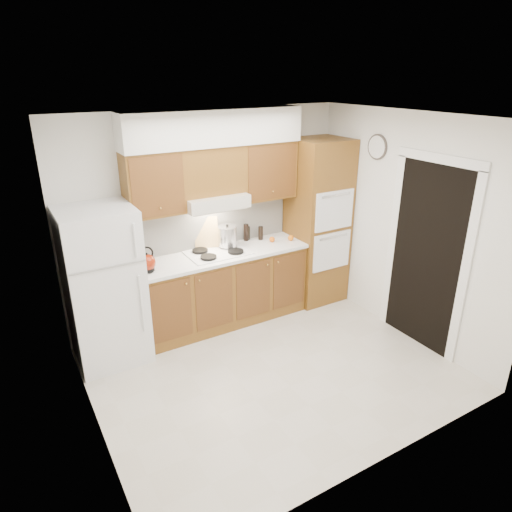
# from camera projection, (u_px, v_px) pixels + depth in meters

# --- Properties ---
(floor) EXTENTS (3.60, 3.60, 0.00)m
(floor) POSITION_uv_depth(u_px,v_px,m) (272.00, 369.00, 4.91)
(floor) COLOR beige
(floor) RESTS_ON ground
(ceiling) EXTENTS (3.60, 3.60, 0.00)m
(ceiling) POSITION_uv_depth(u_px,v_px,m) (276.00, 119.00, 3.93)
(ceiling) COLOR white
(ceiling) RESTS_ON wall_back
(wall_back) EXTENTS (3.60, 0.02, 2.60)m
(wall_back) POSITION_uv_depth(u_px,v_px,m) (208.00, 218.00, 5.62)
(wall_back) COLOR white
(wall_back) RESTS_ON floor
(wall_left) EXTENTS (0.02, 3.00, 2.60)m
(wall_left) POSITION_uv_depth(u_px,v_px,m) (81.00, 302.00, 3.57)
(wall_left) COLOR white
(wall_left) RESTS_ON floor
(wall_right) EXTENTS (0.02, 3.00, 2.60)m
(wall_right) POSITION_uv_depth(u_px,v_px,m) (405.00, 228.00, 5.27)
(wall_right) COLOR white
(wall_right) RESTS_ON floor
(fridge) EXTENTS (0.75, 0.72, 1.72)m
(fridge) POSITION_uv_depth(u_px,v_px,m) (104.00, 287.00, 4.83)
(fridge) COLOR white
(fridge) RESTS_ON floor
(base_cabinets) EXTENTS (2.11, 0.60, 0.90)m
(base_cabinets) POSITION_uv_depth(u_px,v_px,m) (223.00, 289.00, 5.71)
(base_cabinets) COLOR brown
(base_cabinets) RESTS_ON floor
(countertop) EXTENTS (2.13, 0.62, 0.04)m
(countertop) POSITION_uv_depth(u_px,v_px,m) (222.00, 254.00, 5.52)
(countertop) COLOR white
(countertop) RESTS_ON base_cabinets
(backsplash) EXTENTS (2.11, 0.03, 0.56)m
(backsplash) POSITION_uv_depth(u_px,v_px,m) (211.00, 224.00, 5.65)
(backsplash) COLOR white
(backsplash) RESTS_ON countertop
(oven_cabinet) EXTENTS (0.70, 0.65, 2.20)m
(oven_cabinet) POSITION_uv_depth(u_px,v_px,m) (317.00, 222.00, 6.11)
(oven_cabinet) COLOR brown
(oven_cabinet) RESTS_ON floor
(upper_cab_left) EXTENTS (0.63, 0.33, 0.70)m
(upper_cab_left) POSITION_uv_depth(u_px,v_px,m) (153.00, 184.00, 4.94)
(upper_cab_left) COLOR brown
(upper_cab_left) RESTS_ON wall_back
(upper_cab_right) EXTENTS (0.73, 0.33, 0.70)m
(upper_cab_right) POSITION_uv_depth(u_px,v_px,m) (265.00, 170.00, 5.61)
(upper_cab_right) COLOR brown
(upper_cab_right) RESTS_ON wall_back
(range_hood) EXTENTS (0.75, 0.45, 0.15)m
(range_hood) POSITION_uv_depth(u_px,v_px,m) (214.00, 201.00, 5.32)
(range_hood) COLOR silver
(range_hood) RESTS_ON wall_back
(upper_cab_over_hood) EXTENTS (0.75, 0.33, 0.55)m
(upper_cab_over_hood) POSITION_uv_depth(u_px,v_px,m) (210.00, 170.00, 5.24)
(upper_cab_over_hood) COLOR brown
(upper_cab_over_hood) RESTS_ON range_hood
(soffit) EXTENTS (2.13, 0.36, 0.40)m
(soffit) POSITION_uv_depth(u_px,v_px,m) (213.00, 127.00, 5.07)
(soffit) COLOR silver
(soffit) RESTS_ON wall_back
(cooktop) EXTENTS (0.74, 0.50, 0.01)m
(cooktop) POSITION_uv_depth(u_px,v_px,m) (218.00, 253.00, 5.51)
(cooktop) COLOR white
(cooktop) RESTS_ON countertop
(doorway) EXTENTS (0.02, 0.90, 2.10)m
(doorway) POSITION_uv_depth(u_px,v_px,m) (426.00, 258.00, 5.08)
(doorway) COLOR black
(doorway) RESTS_ON floor
(wall_clock) EXTENTS (0.02, 0.30, 0.30)m
(wall_clock) POSITION_uv_depth(u_px,v_px,m) (377.00, 147.00, 5.38)
(wall_clock) COLOR #3F3833
(wall_clock) RESTS_ON wall_right
(kettle) EXTENTS (0.22, 0.22, 0.19)m
(kettle) POSITION_uv_depth(u_px,v_px,m) (147.00, 263.00, 4.96)
(kettle) COLOR maroon
(kettle) RESTS_ON countertop
(cutting_board) EXTENTS (0.30, 0.19, 0.38)m
(cutting_board) POSITION_uv_depth(u_px,v_px,m) (206.00, 232.00, 5.61)
(cutting_board) COLOR #DDBF71
(cutting_board) RESTS_ON countertop
(stock_pot) EXTENTS (0.26, 0.26, 0.24)m
(stock_pot) POSITION_uv_depth(u_px,v_px,m) (227.00, 236.00, 5.62)
(stock_pot) COLOR silver
(stock_pot) RESTS_ON cooktop
(condiment_a) EXTENTS (0.07, 0.07, 0.22)m
(condiment_a) POSITION_uv_depth(u_px,v_px,m) (246.00, 232.00, 5.88)
(condiment_a) COLOR black
(condiment_a) RESTS_ON countertop
(condiment_b) EXTENTS (0.07, 0.07, 0.17)m
(condiment_b) POSITION_uv_depth(u_px,v_px,m) (248.00, 233.00, 5.93)
(condiment_b) COLOR black
(condiment_b) RESTS_ON countertop
(condiment_c) EXTENTS (0.06, 0.06, 0.18)m
(condiment_c) POSITION_uv_depth(u_px,v_px,m) (261.00, 233.00, 5.92)
(condiment_c) COLOR black
(condiment_c) RESTS_ON countertop
(orange_near) EXTENTS (0.08, 0.08, 0.08)m
(orange_near) POSITION_uv_depth(u_px,v_px,m) (291.00, 238.00, 5.90)
(orange_near) COLOR orange
(orange_near) RESTS_ON countertop
(orange_far) EXTENTS (0.10, 0.10, 0.07)m
(orange_far) POSITION_uv_depth(u_px,v_px,m) (272.00, 239.00, 5.85)
(orange_far) COLOR #EA4D0C
(orange_far) RESTS_ON countertop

